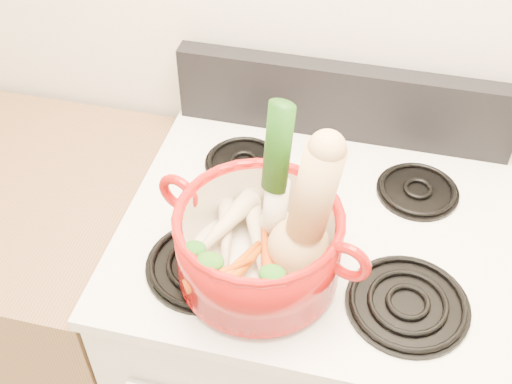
% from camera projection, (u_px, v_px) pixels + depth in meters
% --- Properties ---
extents(stove_body, '(0.76, 0.65, 0.92)m').
position_uv_depth(stove_body, '(305.00, 354.00, 1.64)').
color(stove_body, white).
rests_on(stove_body, floor).
extents(cooktop, '(0.78, 0.67, 0.03)m').
position_uv_depth(cooktop, '(317.00, 229.00, 1.31)').
color(cooktop, silver).
rests_on(cooktop, stove_body).
extents(control_backsplash, '(0.76, 0.05, 0.18)m').
position_uv_depth(control_backsplash, '(343.00, 102.00, 1.44)').
color(control_backsplash, black).
rests_on(control_backsplash, cooktop).
extents(burner_front_left, '(0.22, 0.22, 0.02)m').
position_uv_depth(burner_front_left, '(205.00, 264.00, 1.21)').
color(burner_front_left, black).
rests_on(burner_front_left, cooktop).
extents(burner_front_right, '(0.22, 0.22, 0.02)m').
position_uv_depth(burner_front_right, '(408.00, 303.00, 1.15)').
color(burner_front_right, black).
rests_on(burner_front_right, cooktop).
extents(burner_back_left, '(0.17, 0.17, 0.02)m').
position_uv_depth(burner_back_left, '(244.00, 161.00, 1.42)').
color(burner_back_left, black).
rests_on(burner_back_left, cooktop).
extents(burner_back_right, '(0.17, 0.17, 0.02)m').
position_uv_depth(burner_back_right, '(418.00, 190.00, 1.36)').
color(burner_back_right, black).
rests_on(burner_back_right, cooktop).
extents(dutch_oven, '(0.36, 0.36, 0.15)m').
position_uv_depth(dutch_oven, '(259.00, 244.00, 1.14)').
color(dutch_oven, '#9A0C0A').
rests_on(dutch_oven, burner_front_left).
extents(pot_handle_left, '(0.08, 0.04, 0.08)m').
position_uv_depth(pot_handle_left, '(178.00, 193.00, 1.16)').
color(pot_handle_left, '#9A0C0A').
rests_on(pot_handle_left, dutch_oven).
extents(pot_handle_right, '(0.08, 0.04, 0.08)m').
position_uv_depth(pot_handle_right, '(348.00, 262.00, 1.05)').
color(pot_handle_right, '#9A0C0A').
rests_on(pot_handle_right, dutch_oven).
extents(squash, '(0.18, 0.15, 0.30)m').
position_uv_depth(squash, '(301.00, 209.00, 1.06)').
color(squash, tan).
rests_on(squash, dutch_oven).
extents(leek, '(0.07, 0.10, 0.31)m').
position_uv_depth(leek, '(276.00, 178.00, 1.10)').
color(leek, silver).
rests_on(leek, dutch_oven).
extents(ginger, '(0.09, 0.07, 0.05)m').
position_uv_depth(ginger, '(279.00, 225.00, 1.20)').
color(ginger, tan).
rests_on(ginger, dutch_oven).
extents(parsnip_0, '(0.09, 0.20, 0.06)m').
position_uv_depth(parsnip_0, '(226.00, 233.00, 1.19)').
color(parsnip_0, beige).
rests_on(parsnip_0, dutch_oven).
extents(parsnip_1, '(0.12, 0.21, 0.06)m').
position_uv_depth(parsnip_1, '(222.00, 226.00, 1.19)').
color(parsnip_1, beige).
rests_on(parsnip_1, dutch_oven).
extents(parsnip_2, '(0.11, 0.20, 0.06)m').
position_uv_depth(parsnip_2, '(255.00, 227.00, 1.18)').
color(parsnip_2, beige).
rests_on(parsnip_2, dutch_oven).
extents(parsnip_3, '(0.12, 0.19, 0.06)m').
position_uv_depth(parsnip_3, '(219.00, 229.00, 1.16)').
color(parsnip_3, beige).
rests_on(parsnip_3, dutch_oven).
extents(carrot_0, '(0.11, 0.18, 0.05)m').
position_uv_depth(carrot_0, '(241.00, 270.00, 1.12)').
color(carrot_0, '#BB5009').
rests_on(carrot_0, dutch_oven).
extents(carrot_1, '(0.09, 0.15, 0.05)m').
position_uv_depth(carrot_1, '(233.00, 271.00, 1.12)').
color(carrot_1, '#D15E0A').
rests_on(carrot_1, dutch_oven).
extents(carrot_2, '(0.09, 0.19, 0.05)m').
position_uv_depth(carrot_2, '(268.00, 269.00, 1.12)').
color(carrot_2, '#D9580A').
rests_on(carrot_2, dutch_oven).
extents(carrot_3, '(0.11, 0.10, 0.04)m').
position_uv_depth(carrot_3, '(219.00, 274.00, 1.10)').
color(carrot_3, '#D3490A').
rests_on(carrot_3, dutch_oven).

